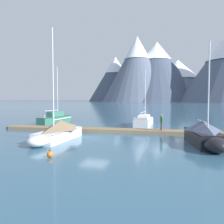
{
  "coord_description": "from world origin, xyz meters",
  "views": [
    {
      "loc": [
        7.38,
        -20.09,
        3.67
      ],
      "look_at": [
        0.0,
        6.0,
        2.0
      ],
      "focal_mm": 37.17,
      "sensor_mm": 36.0,
      "label": 1
    }
  ],
  "objects": [
    {
      "name": "person_on_dock",
      "position": [
        5.83,
        4.18,
        1.26
      ],
      "size": [
        0.35,
        0.55,
        1.69
      ],
      "color": "brown",
      "rests_on": "dock"
    },
    {
      "name": "sailboat_mid_dock_port",
      "position": [
        3.2,
        10.4,
        0.6
      ],
      "size": [
        1.81,
        7.19,
        7.41
      ],
      "color": "silver",
      "rests_on": "ground"
    },
    {
      "name": "dock",
      "position": [
        0.0,
        4.0,
        0.15
      ],
      "size": [
        23.75,
        3.32,
        0.3
      ],
      "color": "#846B4C",
      "rests_on": "ground"
    },
    {
      "name": "mountain_rear_spur",
      "position": [
        37.59,
        216.15,
        19.61
      ],
      "size": [
        58.71,
        58.71,
        36.81
      ],
      "color": "slate",
      "rests_on": "ground"
    },
    {
      "name": "mountain_central_massif",
      "position": [
        -32.0,
        210.53,
        33.11
      ],
      "size": [
        69.05,
        69.05,
        64.41
      ],
      "color": "slate",
      "rests_on": "ground"
    },
    {
      "name": "mountain_shoulder_ridge",
      "position": [
        -13.88,
        223.42,
        31.11
      ],
      "size": [
        92.97,
        92.97,
        60.92
      ],
      "color": "#424C60",
      "rests_on": "ground"
    },
    {
      "name": "mountain_west_summit",
      "position": [
        -58.77,
        227.27,
        25.04
      ],
      "size": [
        57.95,
        57.95,
        48.53
      ],
      "color": "#424C60",
      "rests_on": "ground"
    },
    {
      "name": "sailboat_nearest_berth",
      "position": [
        -9.7,
        10.34,
        0.66
      ],
      "size": [
        2.35,
        7.17,
        8.23
      ],
      "color": "#336B56",
      "rests_on": "ground"
    },
    {
      "name": "mountain_east_summit",
      "position": [
        7.06,
        231.24,
        22.45
      ],
      "size": [
        91.69,
        91.69,
        42.75
      ],
      "color": "slate",
      "rests_on": "ground"
    },
    {
      "name": "mooring_buoy_channel_marker",
      "position": [
        -0.14,
        -7.58,
        0.2
      ],
      "size": [
        0.39,
        0.39,
        0.47
      ],
      "color": "orange",
      "rests_on": "ground"
    },
    {
      "name": "sailboat_second_berth",
      "position": [
        -2.52,
        -2.33,
        0.8
      ],
      "size": [
        2.12,
        6.74,
        9.38
      ],
      "color": "white",
      "rests_on": "ground"
    },
    {
      "name": "ground_plane",
      "position": [
        0.0,
        0.0,
        0.0
      ],
      "size": [
        700.0,
        700.0,
        0.0
      ],
      "primitive_type": "plane",
      "color": "#335B75"
    },
    {
      "name": "sailboat_mid_dock_starboard",
      "position": [
        9.43,
        -1.19,
        0.87
      ],
      "size": [
        2.95,
        6.5,
        7.76
      ],
      "color": "black",
      "rests_on": "ground"
    }
  ]
}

